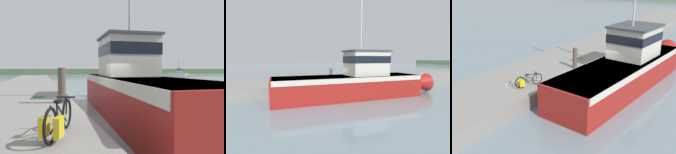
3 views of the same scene
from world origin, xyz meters
The scene contains 9 objects.
ground_plane centered at (0.00, 0.00, 0.00)m, with size 320.00×320.00×0.00m, color gray.
dock_pier centered at (-3.86, 0.00, 0.43)m, with size 5.04×80.00×0.86m, color gray.
far_shoreline centered at (30.00, 81.29, 1.09)m, with size 180.00×5.00×2.17m, color #567047.
fishing_boat_main centered at (1.65, 1.05, 1.43)m, with size 4.20×14.84×11.39m.
boat_orange_near centered at (22.20, 40.18, 0.88)m, with size 6.11×2.02×4.26m.
boat_red_outer centered at (33.00, 41.70, 0.88)m, with size 4.97×4.50×4.63m.
bicycle_touring centered at (-2.38, -4.47, 1.21)m, with size 0.83×1.69×0.77m.
mooring_post centered at (-1.86, 0.11, 1.58)m, with size 0.31×0.31×1.44m, color #51473D.
hose_coil centered at (-2.79, 2.30, 0.88)m, with size 0.60×0.60×0.04m, color green.
Camera 1 is at (-2.69, -8.97, 2.26)m, focal length 35.00 mm.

